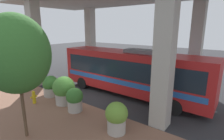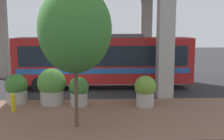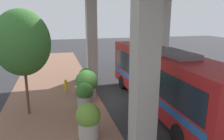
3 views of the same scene
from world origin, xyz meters
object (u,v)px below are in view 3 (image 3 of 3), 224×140
bus (163,77)px  planter_front (87,84)px  planter_middle (85,95)px  planter_extra (88,120)px  street_tree_near (22,43)px  fire_hydrant (66,85)px  planter_back (86,79)px

bus → planter_front: (-4.04, 2.85, -1.00)m
bus → planter_middle: (-4.39, 1.38, -1.19)m
planter_extra → bus: bearing=23.8°
street_tree_near → planter_extra: bearing=-49.2°
planter_extra → planter_front: bearing=82.1°
bus → fire_hydrant: bearing=139.7°
fire_hydrant → planter_front: planter_front is taller
bus → fire_hydrant: bus is taller
fire_hydrant → planter_back: bearing=10.1°
planter_middle → street_tree_near: 4.58m
fire_hydrant → planter_back: planter_back is taller
bus → planter_extra: (-4.73, -2.09, -1.13)m
planter_back → street_tree_near: street_tree_near is taller
planter_extra → street_tree_near: street_tree_near is taller
fire_hydrant → planter_extra: 6.66m
bus → planter_extra: bus is taller
fire_hydrant → planter_extra: bearing=-84.7°
planter_back → planter_extra: size_ratio=0.99×
planter_middle → planter_back: 3.49m
planter_front → planter_back: bearing=82.4°
planter_middle → planter_extra: 3.48m
street_tree_near → bus: bearing=-9.4°
planter_front → planter_extra: planter_front is taller
bus → planter_extra: size_ratio=7.16×
bus → planter_extra: bearing=-156.2°
planter_middle → street_tree_near: bearing=-177.8°
planter_extra → street_tree_near: (-2.89, 3.34, 3.19)m
fire_hydrant → street_tree_near: street_tree_near is taller
fire_hydrant → planter_front: 2.19m
fire_hydrant → street_tree_near: size_ratio=0.16×
bus → planter_extra: 5.29m
planter_back → planter_extra: 6.96m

